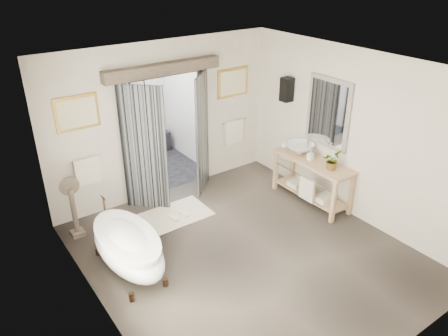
{
  "coord_description": "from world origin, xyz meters",
  "views": [
    {
      "loc": [
        -3.48,
        -4.29,
        4.25
      ],
      "look_at": [
        0.0,
        0.6,
        1.25
      ],
      "focal_mm": 35.0,
      "sensor_mm": 36.0,
      "label": 1
    }
  ],
  "objects_px": {
    "clawfoot_tub": "(128,246)",
    "vanity": "(312,178)",
    "basin": "(300,148)",
    "rug": "(176,215)"
  },
  "relations": [
    {
      "from": "vanity",
      "to": "rug",
      "type": "relative_size",
      "value": 1.33
    },
    {
      "from": "rug",
      "to": "basin",
      "type": "bearing_deg",
      "value": -15.74
    },
    {
      "from": "clawfoot_tub",
      "to": "rug",
      "type": "distance_m",
      "value": 1.63
    },
    {
      "from": "vanity",
      "to": "clawfoot_tub",
      "type": "bearing_deg",
      "value": 177.71
    },
    {
      "from": "clawfoot_tub",
      "to": "basin",
      "type": "relative_size",
      "value": 3.22
    },
    {
      "from": "clawfoot_tub",
      "to": "rug",
      "type": "relative_size",
      "value": 1.46
    },
    {
      "from": "vanity",
      "to": "basin",
      "type": "bearing_deg",
      "value": 84.69
    },
    {
      "from": "clawfoot_tub",
      "to": "vanity",
      "type": "height_order",
      "value": "clawfoot_tub"
    },
    {
      "from": "rug",
      "to": "basin",
      "type": "distance_m",
      "value": 2.6
    },
    {
      "from": "clawfoot_tub",
      "to": "vanity",
      "type": "bearing_deg",
      "value": -2.29
    }
  ]
}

